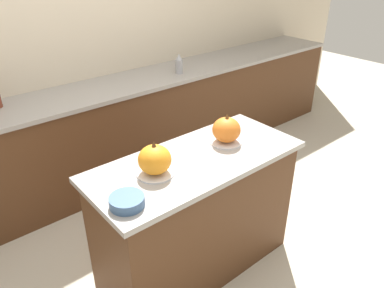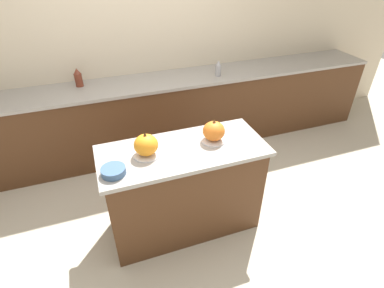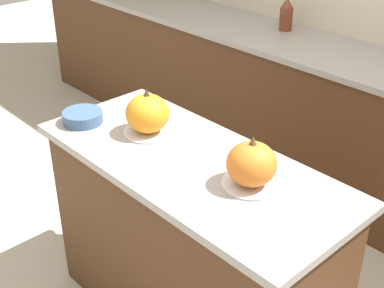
{
  "view_description": "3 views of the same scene",
  "coord_description": "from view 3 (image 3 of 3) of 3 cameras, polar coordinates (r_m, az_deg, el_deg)",
  "views": [
    {
      "loc": [
        -1.27,
        -1.48,
        2.04
      ],
      "look_at": [
        -0.01,
        0.03,
        0.97
      ],
      "focal_mm": 35.0,
      "sensor_mm": 36.0,
      "label": 1
    },
    {
      "loc": [
        -0.6,
        -1.89,
        2.26
      ],
      "look_at": [
        0.06,
        -0.04,
        0.94
      ],
      "focal_mm": 28.0,
      "sensor_mm": 36.0,
      "label": 2
    },
    {
      "loc": [
        1.33,
        -1.23,
        1.97
      ],
      "look_at": [
        0.02,
        -0.01,
        0.97
      ],
      "focal_mm": 50.0,
      "sensor_mm": 36.0,
      "label": 3
    }
  ],
  "objects": [
    {
      "name": "kitchen_island",
      "position": [
        2.37,
        -0.16,
        -10.84
      ],
      "size": [
        1.37,
        0.59,
        0.89
      ],
      "color": "#4C2D19",
      "rests_on": "ground_plane"
    },
    {
      "name": "back_counter",
      "position": [
        3.29,
        17.72,
        0.55
      ],
      "size": [
        6.0,
        0.6,
        0.93
      ],
      "color": "#4C2D19",
      "rests_on": "ground_plane"
    },
    {
      "name": "pumpkin_cake_left",
      "position": [
        2.28,
        -4.76,
        3.16
      ],
      "size": [
        0.22,
        0.22,
        0.21
      ],
      "color": "silver",
      "rests_on": "kitchen_island"
    },
    {
      "name": "pumpkin_cake_right",
      "position": [
        1.93,
        6.36,
        -2.25
      ],
      "size": [
        0.21,
        0.21,
        0.2
      ],
      "color": "silver",
      "rests_on": "kitchen_island"
    },
    {
      "name": "bottle_tall",
      "position": [
        3.55,
        10.03,
        13.42
      ],
      "size": [
        0.08,
        0.08,
        0.21
      ],
      "color": "maroon",
      "rests_on": "back_counter"
    },
    {
      "name": "mixing_bowl",
      "position": [
        2.43,
        -11.58,
        2.84
      ],
      "size": [
        0.18,
        0.18,
        0.05
      ],
      "color": "#3D5B84",
      "rests_on": "kitchen_island"
    }
  ]
}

